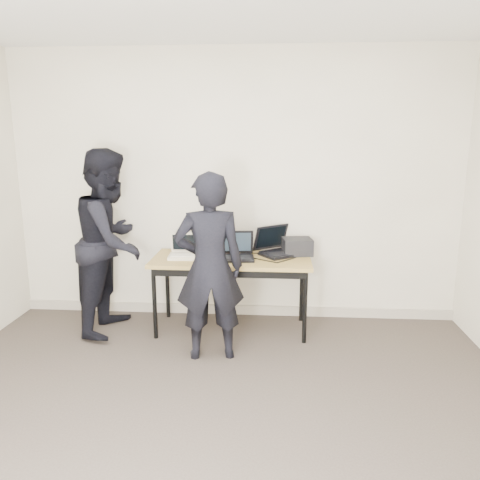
# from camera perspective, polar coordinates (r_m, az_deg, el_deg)

# --- Properties ---
(room) EXTENTS (4.60, 4.60, 2.80)m
(room) POSITION_cam_1_polar(r_m,az_deg,el_deg) (2.52, -4.88, 0.95)
(room) COLOR #3D352F
(room) RESTS_ON ground
(desk) EXTENTS (1.50, 0.65, 0.72)m
(desk) POSITION_cam_1_polar(r_m,az_deg,el_deg) (4.45, -1.07, -2.97)
(desk) COLOR olive
(desk) RESTS_ON ground
(laptop_beige) EXTENTS (0.28, 0.28, 0.22)m
(laptop_beige) POSITION_cam_1_polar(r_m,az_deg,el_deg) (4.50, -6.89, -1.53)
(laptop_beige) COLOR beige
(laptop_beige) RESTS_ON desk
(laptop_center) EXTENTS (0.35, 0.34, 0.25)m
(laptop_center) POSITION_cam_1_polar(r_m,az_deg,el_deg) (4.42, -0.43, -1.51)
(laptop_center) COLOR black
(laptop_center) RESTS_ON desk
(laptop_right) EXTENTS (0.51, 0.51, 0.27)m
(laptop_right) POSITION_cam_1_polar(r_m,az_deg,el_deg) (4.60, 4.58, -0.94)
(laptop_right) COLOR black
(laptop_right) RESTS_ON desk
(leather_satchel) EXTENTS (0.37, 0.21, 0.25)m
(leather_satchel) POSITION_cam_1_polar(r_m,az_deg,el_deg) (4.64, -3.04, 0.04)
(leather_satchel) COLOR #5A2D17
(leather_satchel) RESTS_ON desk
(tissue) EXTENTS (0.15, 0.12, 0.08)m
(tissue) POSITION_cam_1_polar(r_m,az_deg,el_deg) (4.61, -2.69, 1.95)
(tissue) COLOR white
(tissue) RESTS_ON leather_satchel
(equipment_box) EXTENTS (0.31, 0.27, 0.16)m
(equipment_box) POSITION_cam_1_polar(r_m,az_deg,el_deg) (4.59, 6.99, -0.79)
(equipment_box) COLOR black
(equipment_box) RESTS_ON desk
(power_brick) EXTENTS (0.10, 0.06, 0.03)m
(power_brick) POSITION_cam_1_polar(r_m,az_deg,el_deg) (4.29, -4.21, -2.53)
(power_brick) COLOR black
(power_brick) RESTS_ON desk
(cables) EXTENTS (0.99, 0.41, 0.01)m
(cables) POSITION_cam_1_polar(r_m,az_deg,el_deg) (4.40, 0.93, -2.29)
(cables) COLOR black
(cables) RESTS_ON desk
(person_typist) EXTENTS (0.64, 0.48, 1.58)m
(person_typist) POSITION_cam_1_polar(r_m,az_deg,el_deg) (3.88, -3.74, -3.34)
(person_typist) COLOR black
(person_typist) RESTS_ON ground
(person_observer) EXTENTS (0.72, 0.90, 1.75)m
(person_observer) POSITION_cam_1_polar(r_m,az_deg,el_deg) (4.60, -15.44, -0.20)
(person_observer) COLOR black
(person_observer) RESTS_ON ground
(baseboard) EXTENTS (4.50, 0.03, 0.10)m
(baseboard) POSITION_cam_1_polar(r_m,az_deg,el_deg) (5.02, -0.63, -8.47)
(baseboard) COLOR #A79C8A
(baseboard) RESTS_ON ground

